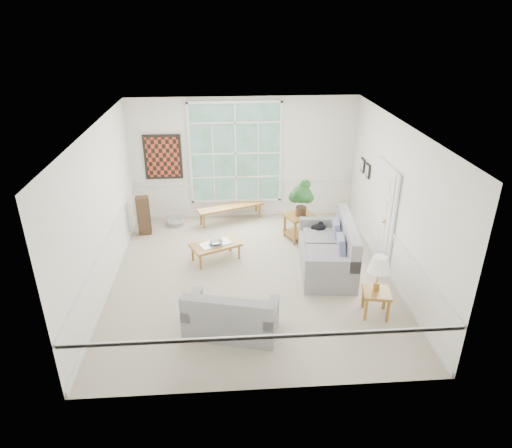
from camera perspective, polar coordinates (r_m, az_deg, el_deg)
The scene contains 24 objects.
floor at distance 9.17m, azimuth -0.54°, elevation -6.52°, with size 5.50×6.00×0.01m, color #AAA08D.
ceiling at distance 8.00m, azimuth -0.63°, elevation 12.07°, with size 5.50×6.00×0.02m, color white.
wall_back at distance 11.29m, azimuth -1.53°, elevation 8.15°, with size 5.50×0.02×3.00m, color white.
wall_front at distance 5.84m, azimuth 1.27°, elevation -9.50°, with size 5.50×0.02×3.00m, color white.
wall_left at distance 8.76m, azimuth -18.84°, elevation 1.53°, with size 0.02×6.00×3.00m, color white.
wall_right at distance 9.05m, azimuth 17.09°, elevation 2.55°, with size 0.02×6.00×3.00m, color white.
window_back at distance 11.20m, azimuth -2.57°, elevation 8.80°, with size 2.30×0.08×2.40m, color white.
entry_door at distance 9.72m, azimuth 15.36°, elevation 1.48°, with size 0.08×0.90×2.10m, color white.
door_sidelight at distance 9.15m, azimuth 16.65°, elevation 0.45°, with size 0.08×0.26×1.90m, color white.
wall_art at distance 11.30m, azimuth -11.56°, elevation 8.19°, with size 0.90×0.06×1.10m, color maroon.
wall_frame_near at distance 10.56m, azimuth 13.74°, elevation 6.49°, with size 0.04×0.26×0.32m, color black.
wall_frame_far at distance 10.92m, azimuth 13.14°, elevation 7.18°, with size 0.04×0.26×0.32m, color black.
loveseat_right at distance 9.25m, azimuth 8.86°, elevation -2.75°, with size 1.01×1.94×1.05m, color gray.
loveseat_front at distance 7.52m, azimuth -3.11°, elevation -10.84°, with size 1.47×0.76×0.80m, color gray.
coffee_table at distance 9.68m, azimuth -5.03°, elevation -3.47°, with size 1.01×0.55×0.38m, color olive.
pewter_bowl at distance 9.57m, azimuth -5.03°, elevation -2.26°, with size 0.34×0.34×0.08m, color #A2A2A7.
window_bench at distance 11.41m, azimuth -3.16°, elevation 1.32°, with size 1.68×0.33×0.39m, color olive.
end_table at distance 10.52m, azimuth 5.41°, elevation -0.29°, with size 0.60×0.60×0.60m, color olive.
houseplant at distance 10.19m, azimuth 5.70°, elevation 3.22°, with size 0.48×0.48×0.83m, color #1E4C1F, non-canonical shape.
side_table at distance 8.26m, azimuth 14.71°, elevation -9.50°, with size 0.46×0.46×0.47m, color olive.
table_lamp at distance 7.99m, azimuth 15.03°, elevation -6.02°, with size 0.38×0.38×0.65m, color white, non-canonical shape.
pet_bed at distance 11.42m, azimuth -10.08°, elevation 0.23°, with size 0.44×0.44×0.13m, color gray.
floor_speaker at distance 10.95m, azimuth -13.88°, elevation 1.03°, with size 0.29×0.23×0.93m, color #3F2A1A.
cat at distance 9.81m, azimuth 7.79°, elevation -0.41°, with size 0.33×0.23×0.15m, color black.
Camera 1 is at (-0.47, -7.77, 4.84)m, focal length 32.00 mm.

